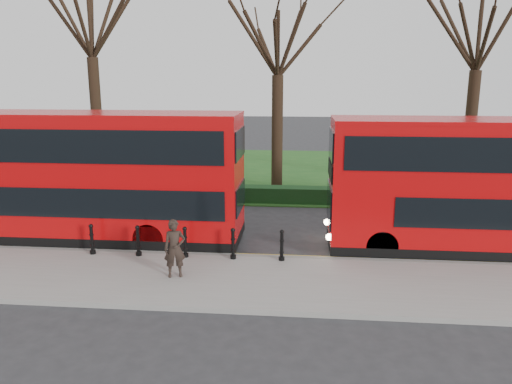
# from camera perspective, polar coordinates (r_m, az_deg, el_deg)

# --- Properties ---
(ground) EXTENTS (120.00, 120.00, 0.00)m
(ground) POSITION_cam_1_polar(r_m,az_deg,el_deg) (18.19, -5.71, -6.39)
(ground) COLOR #28282B
(ground) RESTS_ON ground
(pavement) EXTENTS (60.00, 4.00, 0.15)m
(pavement) POSITION_cam_1_polar(r_m,az_deg,el_deg) (15.43, -7.87, -9.81)
(pavement) COLOR gray
(pavement) RESTS_ON ground
(kerb) EXTENTS (60.00, 0.25, 0.16)m
(kerb) POSITION_cam_1_polar(r_m,az_deg,el_deg) (17.24, -6.35, -7.25)
(kerb) COLOR slate
(kerb) RESTS_ON ground
(grass_verge) EXTENTS (60.00, 18.00, 0.06)m
(grass_verge) POSITION_cam_1_polar(r_m,az_deg,el_deg) (32.55, -0.66, 2.47)
(grass_verge) COLOR #1A4C19
(grass_verge) RESTS_ON ground
(hedge) EXTENTS (60.00, 0.90, 0.80)m
(hedge) POSITION_cam_1_polar(r_m,az_deg,el_deg) (24.51, -2.70, -0.22)
(hedge) COLOR black
(hedge) RESTS_ON ground
(yellow_line_outer) EXTENTS (60.00, 0.10, 0.01)m
(yellow_line_outer) POSITION_cam_1_polar(r_m,az_deg,el_deg) (17.54, -6.15, -7.13)
(yellow_line_outer) COLOR yellow
(yellow_line_outer) RESTS_ON ground
(yellow_line_inner) EXTENTS (60.00, 0.10, 0.01)m
(yellow_line_inner) POSITION_cam_1_polar(r_m,az_deg,el_deg) (17.72, -6.02, -6.90)
(yellow_line_inner) COLOR yellow
(yellow_line_inner) RESTS_ON ground
(tree_left) EXTENTS (8.19, 8.19, 12.80)m
(tree_left) POSITION_cam_1_polar(r_m,az_deg,el_deg) (29.31, -18.53, 18.87)
(tree_left) COLOR black
(tree_left) RESTS_ON ground
(tree_mid) EXTENTS (7.10, 7.10, 11.09)m
(tree_mid) POSITION_cam_1_polar(r_m,az_deg,el_deg) (26.92, 2.54, 17.39)
(tree_mid) COLOR black
(tree_mid) RESTS_ON ground
(tree_right) EXTENTS (7.37, 7.37, 11.52)m
(tree_right) POSITION_cam_1_polar(r_m,az_deg,el_deg) (28.25, 24.22, 16.75)
(tree_right) COLOR black
(tree_right) RESTS_ON ground
(bollard_row) EXTENTS (6.58, 0.15, 1.00)m
(bollard_row) POSITION_cam_1_polar(r_m,az_deg,el_deg) (16.82, -8.10, -5.75)
(bollard_row) COLOR black
(bollard_row) RESTS_ON pavement
(bus_lead) EXTENTS (12.01, 2.76, 4.78)m
(bus_lead) POSITION_cam_1_polar(r_m,az_deg,el_deg) (19.48, -19.64, 1.57)
(bus_lead) COLOR #AC0608
(bus_lead) RESTS_ON ground
(bus_rear) EXTENTS (11.70, 2.68, 4.65)m
(bus_rear) POSITION_cam_1_polar(r_m,az_deg,el_deg) (18.94, 26.37, 0.45)
(bus_rear) COLOR #AC0608
(bus_rear) RESTS_ON ground
(pedestrian) EXTENTS (0.74, 0.58, 1.77)m
(pedestrian) POSITION_cam_1_polar(r_m,az_deg,el_deg) (15.16, -9.27, -6.39)
(pedestrian) COLOR black
(pedestrian) RESTS_ON pavement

